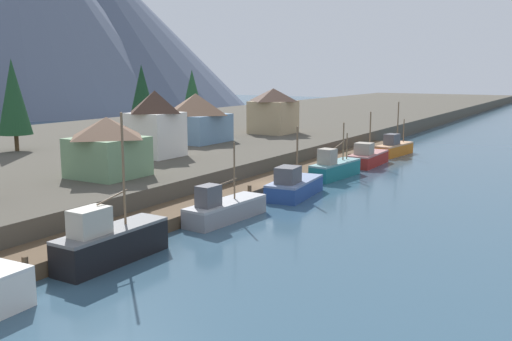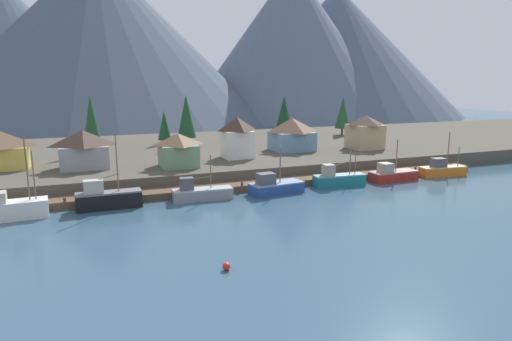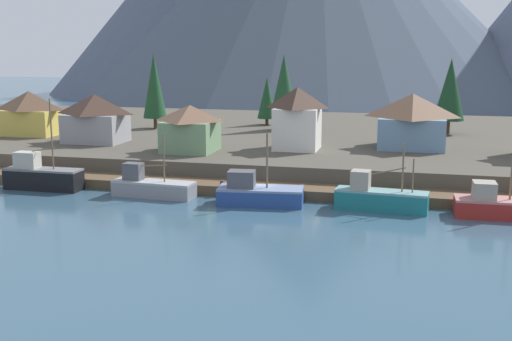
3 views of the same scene
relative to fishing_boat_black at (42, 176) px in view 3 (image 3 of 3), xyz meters
The scene contains 17 objects.
ground_plane 31.34m from the fishing_boat_black, 42.87° to the left, with size 400.00×400.00×1.00m, color #335166.
dock 23.18m from the fishing_boat_black, ahead, with size 80.00×4.00×1.60m.
shoreline_bank 40.42m from the fishing_boat_black, 55.44° to the left, with size 400.00×56.00×2.50m, color #4C473D.
fishing_boat_black is the anchor object (origin of this frame).
fishing_boat_grey 12.25m from the fishing_boat_black, ahead, with size 8.32×2.87×6.26m.
fishing_boat_blue 23.17m from the fishing_boat_black, ahead, with size 8.16×3.96×6.71m.
fishing_boat_teal 34.22m from the fishing_boat_black, ahead, with size 8.35×2.91×6.15m.
fishing_boat_red 44.60m from the fishing_boat_black, ahead, with size 8.24×2.95×6.83m.
house_white 29.35m from the fishing_boat_black, 35.29° to the left, with size 5.37×5.14×7.35m.
house_grey 16.89m from the fishing_boat_black, 97.91° to the left, with size 7.57×5.68×6.09m.
house_yellow 24.71m from the fishing_boat_black, 125.20° to the left, with size 7.59×4.56×6.05m.
house_blue 42.59m from the fishing_boat_black, 29.82° to the left, with size 8.07×7.32×6.51m.
house_green 17.46m from the fishing_boat_black, 45.63° to the left, with size 5.98×6.06×5.41m.
conifer_near_left 39.47m from the fishing_boat_black, 61.56° to the left, with size 3.93×3.93×10.91m.
conifer_near_right 54.90m from the fishing_boat_black, 40.11° to the left, with size 4.15×4.15×10.45m.
conifer_mid_left 42.43m from the fishing_boat_black, 69.54° to the left, with size 2.99×2.99×7.39m.
conifer_mid_right 32.02m from the fishing_boat_black, 90.79° to the left, with size 3.47×3.47×11.05m.
Camera 3 is at (14.02, -58.45, 14.48)m, focal length 44.85 mm.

